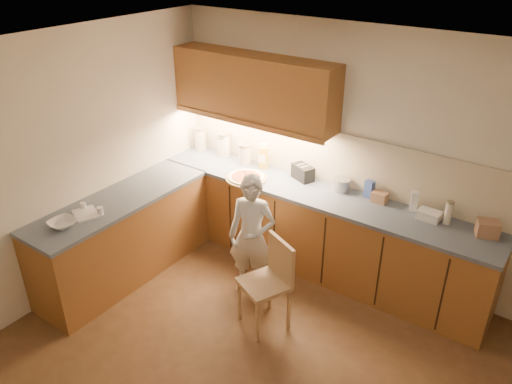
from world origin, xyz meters
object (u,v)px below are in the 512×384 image
pizza_on_board (246,178)px  wooden_chair (271,278)px  oil_jug (264,157)px  toaster (303,172)px  child (252,237)px

pizza_on_board → wooden_chair: 1.31m
wooden_chair → oil_jug: oil_jug is taller
pizza_on_board → oil_jug: (-0.01, 0.36, 0.12)m
pizza_on_board → wooden_chair: bearing=-43.6°
pizza_on_board → oil_jug: oil_jug is taller
oil_jug → pizza_on_board: bearing=-87.6°
pizza_on_board → toaster: size_ratio=1.55×
wooden_chair → oil_jug: size_ratio=2.94×
child → toaster: bearing=71.8°
pizza_on_board → child: bearing=-49.6°
pizza_on_board → wooden_chair: (0.90, -0.86, -0.43)m
oil_jug → toaster: oil_jug is taller
pizza_on_board → oil_jug: size_ratio=1.49×
oil_jug → toaster: 0.52m
child → oil_jug: size_ratio=4.35×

